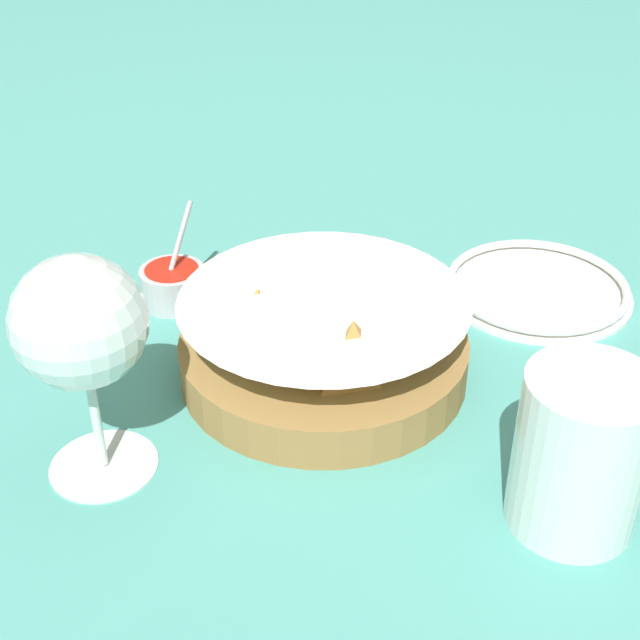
# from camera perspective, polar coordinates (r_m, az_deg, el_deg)

# --- Properties ---
(ground_plane) EXTENTS (4.00, 4.00, 0.00)m
(ground_plane) POSITION_cam_1_polar(r_m,az_deg,el_deg) (0.74, 2.26, -4.42)
(ground_plane) COLOR teal
(food_basket) EXTENTS (0.24, 0.24, 0.09)m
(food_basket) POSITION_cam_1_polar(r_m,az_deg,el_deg) (0.73, 0.01, -1.61)
(food_basket) COLOR olive
(food_basket) RESTS_ON ground_plane
(sauce_cup) EXTENTS (0.07, 0.06, 0.10)m
(sauce_cup) POSITION_cam_1_polar(r_m,az_deg,el_deg) (0.85, -9.46, 2.27)
(sauce_cup) COLOR #B7B7BC
(sauce_cup) RESTS_ON ground_plane
(wine_glass) EXTENTS (0.09, 0.09, 0.17)m
(wine_glass) POSITION_cam_1_polar(r_m,az_deg,el_deg) (0.61, -15.10, -0.55)
(wine_glass) COLOR silver
(wine_glass) RESTS_ON ground_plane
(beer_mug) EXTENTS (0.13, 0.09, 0.12)m
(beer_mug) POSITION_cam_1_polar(r_m,az_deg,el_deg) (0.61, 16.34, -8.38)
(beer_mug) COLOR silver
(beer_mug) RESTS_ON ground_plane
(side_plate) EXTENTS (0.18, 0.18, 0.01)m
(side_plate) POSITION_cam_1_polar(r_m,az_deg,el_deg) (0.88, 13.72, 2.05)
(side_plate) COLOR white
(side_plate) RESTS_ON ground_plane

